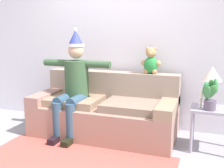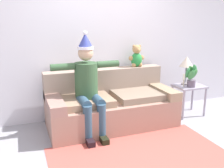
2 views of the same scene
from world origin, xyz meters
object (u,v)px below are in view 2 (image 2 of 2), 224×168
person_seated (88,84)px  table_lamp (187,63)px  teddy_bear (137,57)px  couch (110,105)px  side_table (189,91)px  candle_tall (184,78)px  potted_plant (191,76)px

person_seated → table_lamp: (1.81, 0.15, 0.17)m
teddy_bear → couch: bearing=-154.6°
teddy_bear → side_table: teddy_bear is taller
side_table → candle_tall: candle_tall is taller
side_table → candle_tall: bearing=-172.0°
potted_plant → couch: bearing=172.5°
person_seated → potted_plant: size_ratio=3.89×
candle_tall → person_seated: bearing=-178.4°
person_seated → side_table: size_ratio=2.79×
couch → potted_plant: size_ratio=5.18×
table_lamp → teddy_bear: bearing=159.9°
couch → person_seated: bearing=-157.4°
person_seated → table_lamp: size_ratio=3.00×
person_seated → couch: bearing=22.6°
person_seated → table_lamp: person_seated is taller
potted_plant → candle_tall: (-0.10, 0.06, -0.05)m
person_seated → potted_plant: bearing=-0.4°
teddy_bear → table_lamp: size_ratio=0.76×
person_seated → side_table: person_seated is taller
couch → teddy_bear: teddy_bear is taller
person_seated → side_table: (1.85, 0.07, -0.32)m
table_lamp → candle_tall: table_lamp is taller
teddy_bear → potted_plant: size_ratio=0.99×
couch → candle_tall: (1.30, -0.12, 0.35)m
teddy_bear → side_table: 1.11m
candle_tall → teddy_bear: bearing=150.6°
potted_plant → person_seated: bearing=179.6°
side_table → potted_plant: 0.30m
couch → candle_tall: bearing=-5.4°
side_table → table_lamp: 0.49m
couch → side_table: (1.44, -0.10, 0.11)m
teddy_bear → candle_tall: (0.71, -0.40, -0.35)m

